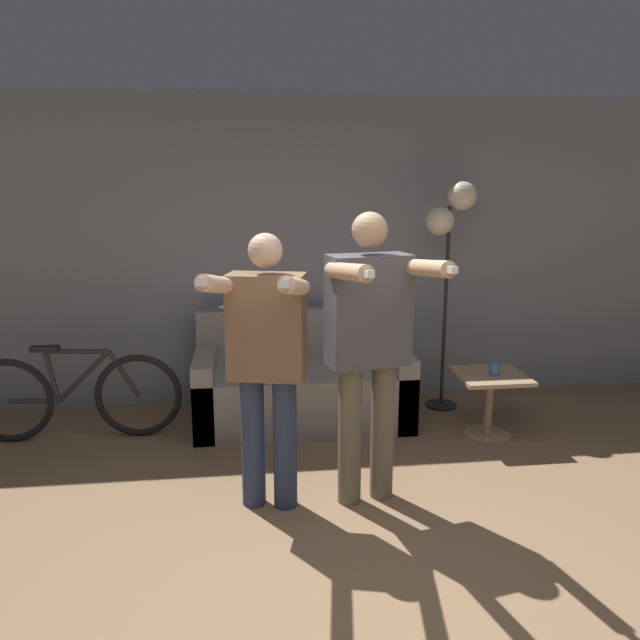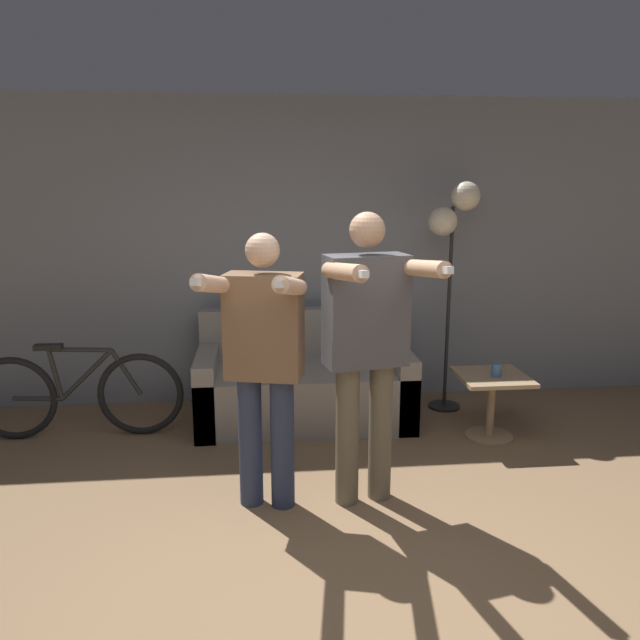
# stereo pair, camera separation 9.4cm
# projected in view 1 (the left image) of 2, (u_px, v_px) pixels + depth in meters

# --- Properties ---
(ground_plane) EXTENTS (16.00, 16.00, 0.00)m
(ground_plane) POSITION_uv_depth(u_px,v_px,m) (377.00, 616.00, 2.80)
(ground_plane) COLOR #846647
(wall_back) EXTENTS (10.00, 0.05, 2.60)m
(wall_back) POSITION_uv_depth(u_px,v_px,m) (308.00, 253.00, 5.38)
(wall_back) COLOR gray
(wall_back) RESTS_ON ground_plane
(couch) EXTENTS (1.69, 0.86, 0.86)m
(couch) POSITION_uv_depth(u_px,v_px,m) (302.00, 386.00, 5.05)
(couch) COLOR gray
(couch) RESTS_ON ground_plane
(person_left) EXTENTS (0.61, 0.75, 1.63)m
(person_left) POSITION_uv_depth(u_px,v_px,m) (266.00, 355.00, 3.54)
(person_left) COLOR #2D3856
(person_left) RESTS_ON ground_plane
(person_right) EXTENTS (0.63, 0.75, 1.74)m
(person_right) POSITION_uv_depth(u_px,v_px,m) (369.00, 339.00, 3.60)
(person_right) COLOR #6B604C
(person_right) RESTS_ON ground_plane
(cat) EXTENTS (0.43, 0.12, 0.18)m
(cat) POSITION_uv_depth(u_px,v_px,m) (250.00, 300.00, 5.18)
(cat) COLOR silver
(cat) RESTS_ON couch
(floor_lamp) EXTENTS (0.41, 0.27, 1.91)m
(floor_lamp) POSITION_uv_depth(u_px,v_px,m) (450.00, 225.00, 5.06)
(floor_lamp) COLOR black
(floor_lamp) RESTS_ON ground_plane
(side_table) EXTENTS (0.51, 0.51, 0.49)m
(side_table) POSITION_uv_depth(u_px,v_px,m) (490.00, 391.00, 4.71)
(side_table) COLOR #A38460
(side_table) RESTS_ON ground_plane
(cup) EXTENTS (0.07, 0.07, 0.10)m
(cup) POSITION_uv_depth(u_px,v_px,m) (494.00, 369.00, 4.63)
(cup) COLOR #3D6693
(cup) RESTS_ON side_table
(bicycle) EXTENTS (1.58, 0.07, 0.73)m
(bicycle) POSITION_uv_depth(u_px,v_px,m) (74.00, 396.00, 4.65)
(bicycle) COLOR black
(bicycle) RESTS_ON ground_plane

